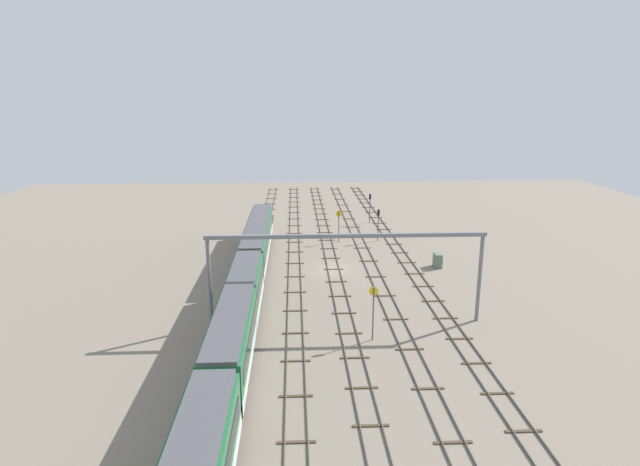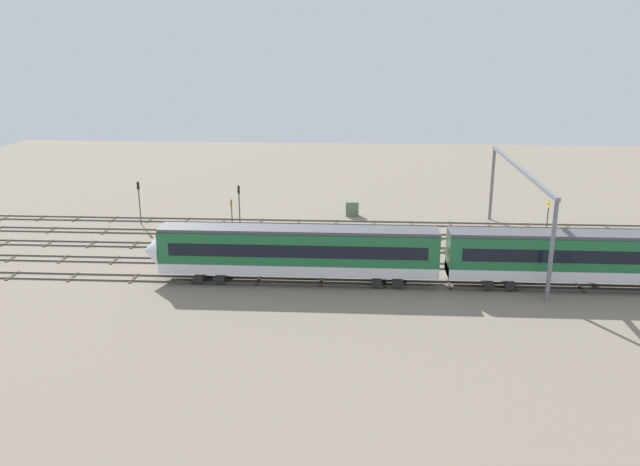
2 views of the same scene
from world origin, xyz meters
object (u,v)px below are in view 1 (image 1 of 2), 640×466
at_px(train, 239,314).
at_px(signal_light_trackside_approach, 370,204).
at_px(overhead_gantry, 347,253).
at_px(speed_sign_mid_trackside, 373,307).
at_px(speed_sign_near_foreground, 339,222).
at_px(signal_light_trackside_departure, 378,220).
at_px(relay_cabinet, 438,260).

xyz_separation_m(train, signal_light_trackside_approach, (44.00, -17.57, 0.57)).
height_order(overhead_gantry, speed_sign_mid_trackside, overhead_gantry).
bearing_deg(speed_sign_near_foreground, overhead_gantry, 176.48).
distance_m(speed_sign_near_foreground, signal_light_trackside_departure, 5.87).
height_order(speed_sign_near_foreground, speed_sign_mid_trackside, speed_sign_mid_trackside).
bearing_deg(speed_sign_near_foreground, relay_cabinet, -137.35).
height_order(speed_sign_near_foreground, relay_cabinet, speed_sign_near_foreground).
height_order(signal_light_trackside_departure, relay_cabinet, signal_light_trackside_departure).
height_order(speed_sign_near_foreground, signal_light_trackside_approach, signal_light_trackside_approach).
bearing_deg(relay_cabinet, signal_light_trackside_approach, 11.93).
bearing_deg(train, signal_light_trackside_approach, -21.77).
relative_size(train, speed_sign_near_foreground, 16.10).
bearing_deg(signal_light_trackside_departure, signal_light_trackside_approach, -2.03).
height_order(train, signal_light_trackside_approach, signal_light_trackside_approach).
xyz_separation_m(overhead_gantry, signal_light_trackside_departure, (28.84, -7.62, -3.78)).
xyz_separation_m(train, speed_sign_near_foreground, (32.16, -11.29, 0.37)).
bearing_deg(train, relay_cabinet, -48.87).
xyz_separation_m(train, relay_cabinet, (19.80, -22.68, -1.79)).
distance_m(speed_sign_mid_trackside, signal_light_trackside_departure, 32.96).
xyz_separation_m(signal_light_trackside_approach, relay_cabinet, (-24.19, -5.11, -2.36)).
height_order(train, signal_light_trackside_departure, train).
relative_size(train, signal_light_trackside_approach, 15.13).
xyz_separation_m(signal_light_trackside_approach, signal_light_trackside_departure, (-11.55, 0.41, -0.13)).
xyz_separation_m(signal_light_trackside_departure, relay_cabinet, (-12.64, -5.52, -2.23)).
height_order(signal_light_trackside_approach, signal_light_trackside_departure, signal_light_trackside_approach).
bearing_deg(relay_cabinet, train, 131.13).
bearing_deg(speed_sign_mid_trackside, signal_light_trackside_approach, -7.81).
height_order(speed_sign_mid_trackside, signal_light_trackside_departure, speed_sign_mid_trackside).
bearing_deg(signal_light_trackside_departure, speed_sign_mid_trackside, 170.17).
bearing_deg(signal_light_trackside_departure, speed_sign_near_foreground, 92.78).
height_order(train, speed_sign_mid_trackside, train).
distance_m(train, signal_light_trackside_departure, 36.70).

